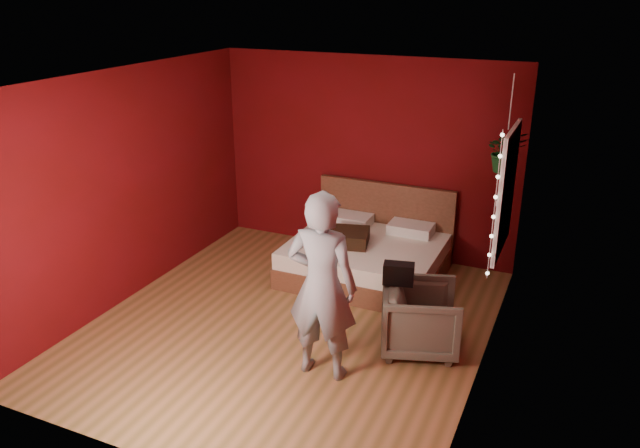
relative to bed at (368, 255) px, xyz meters
The scene contains 10 objects.
floor 1.57m from the bed, 102.27° to the right, with size 4.50×4.50×0.00m, color #97643C.
room_walls 2.10m from the bed, 102.27° to the right, with size 4.04×4.54×2.62m.
window 2.14m from the bed, 20.38° to the right, with size 0.05×0.97×1.27m.
fairy_lights 2.33m from the bed, 35.11° to the right, with size 0.04×0.04×1.45m.
bed is the anchor object (origin of this frame).
person 2.28m from the bed, 81.34° to the right, with size 0.65×0.43×1.79m, color slate.
armchair 1.75m from the bed, 53.05° to the right, with size 0.73×0.75×0.68m, color #5E594A.
handbag 1.71m from the bed, 60.04° to the right, with size 0.30×0.15×0.21m, color black.
throw_pillow 0.38m from the bed, 133.70° to the right, with size 0.46×0.46×0.16m, color #301E10.
hanging_plant 2.22m from the bed, 10.20° to the right, with size 0.50×0.48×1.00m.
Camera 1 is at (2.67, -5.21, 3.43)m, focal length 35.00 mm.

